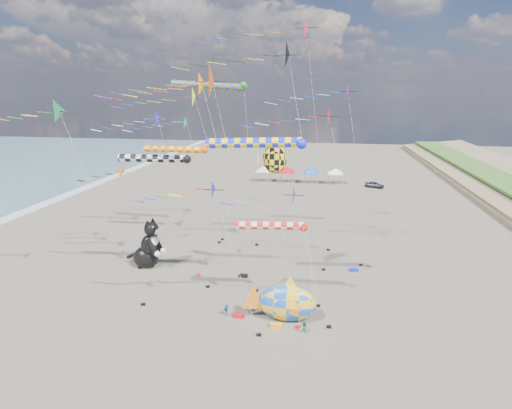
{
  "coord_description": "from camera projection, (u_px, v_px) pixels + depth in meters",
  "views": [
    {
      "loc": [
        6.41,
        -22.26,
        18.32
      ],
      "look_at": [
        0.58,
        12.0,
        8.53
      ],
      "focal_mm": 28.0,
      "sensor_mm": 36.0,
      "label": 1
    }
  ],
  "objects": [
    {
      "name": "angelfish_kite",
      "position": [
        272.0,
        160.0,
        36.39
      ],
      "size": [
        3.74,
        3.02,
        13.76
      ],
      "color": "yellow",
      "rests_on": "ground"
    },
    {
      "name": "windsock_1",
      "position": [
        259.0,
        143.0,
        32.29
      ],
      "size": [
        9.47,
        0.87,
        14.81
      ],
      "color": "#1528D7",
      "rests_on": "ground"
    },
    {
      "name": "delta_kite_2",
      "position": [
        194.0,
        197.0,
        28.91
      ],
      "size": [
        9.75,
        1.62,
        12.23
      ],
      "color": "#1A1BB9",
      "rests_on": "ground"
    },
    {
      "name": "delta_kite_9",
      "position": [
        191.0,
        88.0,
        33.91
      ],
      "size": [
        12.56,
        2.15,
        20.08
      ],
      "color": "#F19F07",
      "rests_on": "ground"
    },
    {
      "name": "fish_inflatable",
      "position": [
        286.0,
        303.0,
        32.9
      ],
      "size": [
        6.41,
        2.3,
        4.05
      ],
      "color": "blue",
      "rests_on": "ground"
    },
    {
      "name": "child_blue",
      "position": [
        226.0,
        310.0,
        33.81
      ],
      "size": [
        0.55,
        0.66,
        1.06
      ],
      "primitive_type": "imported",
      "rotation": [
        0.0,
        0.0,
        1.0
      ],
      "color": "#1D5B9B",
      "rests_on": "ground"
    },
    {
      "name": "tent_row",
      "position": [
        299.0,
        168.0,
        82.97
      ],
      "size": [
        19.2,
        4.2,
        3.8
      ],
      "color": "white",
      "rests_on": "ground"
    },
    {
      "name": "kite_bag_0",
      "position": [
        238.0,
        316.0,
        33.65
      ],
      "size": [
        0.9,
        0.44,
        0.3
      ],
      "primitive_type": "cube",
      "color": "red",
      "rests_on": "ground"
    },
    {
      "name": "windsock_3",
      "position": [
        211.0,
        86.0,
        45.22
      ],
      "size": [
        10.03,
        0.86,
        19.49
      ],
      "color": "#17831A",
      "rests_on": "ground"
    },
    {
      "name": "child_green",
      "position": [
        304.0,
        327.0,
        31.33
      ],
      "size": [
        0.61,
        0.56,
        1.02
      ],
      "primitive_type": "imported",
      "rotation": [
        0.0,
        0.0,
        -0.42
      ],
      "color": "#21823D",
      "rests_on": "ground"
    },
    {
      "name": "delta_kite_0",
      "position": [
        323.0,
        119.0,
        40.27
      ],
      "size": [
        12.68,
        2.45,
        17.27
      ],
      "color": "red",
      "rests_on": "ground"
    },
    {
      "name": "cat_inflatable",
      "position": [
        147.0,
        242.0,
        42.79
      ],
      "size": [
        4.49,
        2.95,
        5.58
      ],
      "primitive_type": null,
      "rotation": [
        0.0,
        0.0,
        -0.23
      ],
      "color": "black",
      "rests_on": "ground"
    },
    {
      "name": "delta_kite_11",
      "position": [
        285.0,
        201.0,
        29.97
      ],
      "size": [
        8.81,
        1.62,
        11.66
      ],
      "color": "#61149A",
      "rests_on": "ground"
    },
    {
      "name": "delta_kite_4",
      "position": [
        150.0,
        122.0,
        37.79
      ],
      "size": [
        9.54,
        1.79,
        16.86
      ],
      "color": "#2920E2",
      "rests_on": "ground"
    },
    {
      "name": "ground",
      "position": [
        218.0,
        372.0,
        27.13
      ],
      "size": [
        260.0,
        260.0,
        0.0
      ],
      "primitive_type": "plane",
      "color": "brown",
      "rests_on": "ground"
    },
    {
      "name": "windsock_0",
      "position": [
        178.0,
        150.0,
        47.9
      ],
      "size": [
        9.2,
        0.83,
        12.15
      ],
      "color": "#FE5115",
      "rests_on": "ground"
    },
    {
      "name": "delta_kite_6",
      "position": [
        124.0,
        173.0,
        46.22
      ],
      "size": [
        8.23,
        1.8,
        10.6
      ],
      "color": "orange",
      "rests_on": "ground"
    },
    {
      "name": "delta_kite_8",
      "position": [
        175.0,
        123.0,
        48.29
      ],
      "size": [
        12.07,
        2.05,
        16.06
      ],
      "color": "#10ABB5",
      "rests_on": "ground"
    },
    {
      "name": "kite_bag_3",
      "position": [
        354.0,
        270.0,
        42.32
      ],
      "size": [
        0.9,
        0.44,
        0.3
      ],
      "primitive_type": "cube",
      "color": "#131CC1",
      "rests_on": "ground"
    },
    {
      "name": "delta_kite_10",
      "position": [
        289.0,
        56.0,
        37.39
      ],
      "size": [
        14.47,
        2.8,
        23.29
      ],
      "color": "black",
      "rests_on": "ground"
    },
    {
      "name": "delta_kite_7",
      "position": [
        59.0,
        115.0,
        32.06
      ],
      "size": [
        12.91,
        2.09,
        17.96
      ],
      "color": "#1C7B43",
      "rests_on": "ground"
    },
    {
      "name": "windsock_4",
      "position": [
        274.0,
        226.0,
        34.05
      ],
      "size": [
        7.59,
        0.74,
        7.71
      ],
      "color": "red",
      "rests_on": "ground"
    },
    {
      "name": "parked_car",
      "position": [
        375.0,
        185.0,
        79.3
      ],
      "size": [
        3.92,
        2.67,
        1.24
      ],
      "primitive_type": "imported",
      "rotation": [
        0.0,
        0.0,
        1.2
      ],
      "color": "#26262D",
      "rests_on": "ground"
    },
    {
      "name": "delta_kite_3",
      "position": [
        299.0,
        29.0,
        41.92
      ],
      "size": [
        15.03,
        2.75,
        26.38
      ],
      "color": "#FC1A53",
      "rests_on": "ground"
    },
    {
      "name": "delta_kite_5",
      "position": [
        225.0,
        83.0,
        30.76
      ],
      "size": [
        11.94,
        2.85,
        20.63
      ],
      "color": "#E34807",
      "rests_on": "ground"
    },
    {
      "name": "person_adult",
      "position": [
        249.0,
        303.0,
        34.21
      ],
      "size": [
        0.79,
        0.75,
        1.81
      ],
      "primitive_type": "imported",
      "rotation": [
        0.0,
        0.0,
        0.67
      ],
      "color": "gray",
      "rests_on": "ground"
    },
    {
      "name": "delta_kite_1",
      "position": [
        188.0,
        99.0,
        43.77
      ],
      "size": [
        14.35,
        2.48,
        19.13
      ],
      "color": "#EFFF1B",
      "rests_on": "ground"
    },
    {
      "name": "kite_bag_2",
      "position": [
        243.0,
        276.0,
        41.01
      ],
      "size": [
        0.9,
        0.44,
        0.3
      ],
      "primitive_type": "cube",
      "color": "black",
      "rests_on": "ground"
    },
    {
      "name": "delta_kite_12",
      "position": [
        338.0,
        94.0,
        39.26
      ],
      "size": [
        11.12,
        2.04,
        19.5
      ],
      "color": "#5A179C",
      "rests_on": "ground"
    },
    {
      "name": "kite_bag_1",
      "position": [
        276.0,
        325.0,
        32.25
      ],
      "size": [
        0.9,
        0.44,
        0.3
      ],
      "primitive_type": "cube",
      "color": "orange",
      "rests_on": "ground"
    },
    {
      "name": "windsock_2",
      "position": [
        157.0,
        159.0,
        36.17
      ],
      "size": [
        8.08,
        0.75,
        12.91
      ],
      "color": "black",
      "rests_on": "ground"
    }
  ]
}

